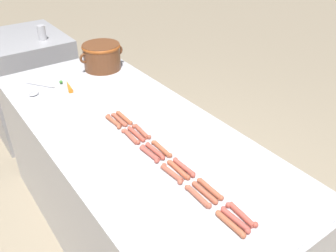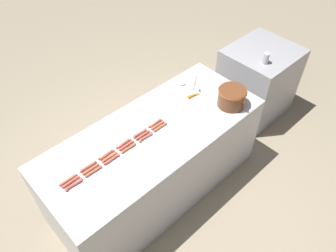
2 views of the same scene
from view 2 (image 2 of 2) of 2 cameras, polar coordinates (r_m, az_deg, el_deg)
The scene contains 25 objects.
ground_plane at distance 3.64m, azimuth -2.08°, elevation -10.54°, with size 20.00×20.00×0.00m, color gray.
griddle_counter at distance 3.28m, azimuth -2.28°, elevation -6.22°, with size 0.90×2.17×0.89m.
back_cabinet at distance 4.32m, azimuth 15.25°, elevation 7.46°, with size 0.74×0.81×0.92m, color #A0A0A4.
hot_dog_0 at distance 2.70m, azimuth -17.01°, elevation -8.98°, with size 0.03×0.16×0.02m.
hot_dog_1 at distance 2.74m, azimuth -13.77°, elevation -6.89°, with size 0.03×0.16×0.02m.
hot_dog_2 at distance 2.79m, azimuth -10.71°, elevation -4.94°, with size 0.03×0.16×0.02m.
hot_dog_3 at distance 2.85m, azimuth -7.75°, elevation -3.05°, with size 0.03×0.16×0.02m.
hot_dog_4 at distance 2.92m, azimuth -4.94°, elevation -1.26°, with size 0.03×0.16×0.02m.
hot_dog_5 at distance 3.00m, azimuth -2.22°, elevation 0.50°, with size 0.03×0.16×0.02m.
hot_dog_6 at distance 2.69m, azimuth -16.61°, elevation -9.34°, with size 0.03×0.16×0.02m.
hot_dog_7 at distance 2.72m, azimuth -13.32°, elevation -7.34°, with size 0.02×0.16×0.02m.
hot_dog_8 at distance 2.77m, azimuth -10.18°, elevation -5.37°, with size 0.03×0.16×0.02m.
hot_dog_9 at distance 2.83m, azimuth -7.29°, elevation -3.40°, with size 0.03×0.16×0.02m.
hot_dog_10 at distance 2.90m, azimuth -4.46°, elevation -1.61°, with size 0.02×0.16×0.02m.
hot_dog_11 at distance 2.98m, azimuth -1.85°, elevation 0.12°, with size 0.03×0.16×0.02m.
hot_dog_12 at distance 2.67m, azimuth -16.09°, elevation -9.79°, with size 0.03×0.16×0.02m.
hot_dog_13 at distance 2.70m, azimuth -12.87°, elevation -7.72°, with size 0.03×0.16×0.02m.
hot_dog_14 at distance 2.75m, azimuth -9.81°, elevation -5.75°, with size 0.03×0.16×0.02m.
hot_dog_15 at distance 2.81m, azimuth -6.91°, elevation -3.85°, with size 0.03×0.16×0.02m.
hot_dog_16 at distance 2.88m, azimuth -3.93°, elevation -1.93°, with size 0.03×0.16×0.02m.
hot_dog_17 at distance 2.96m, azimuth -1.37°, elevation -0.17°, with size 0.03×0.16×0.02m.
bean_pot at distance 3.19m, azimuth 11.07°, elevation 5.08°, with size 0.34×0.27×0.18m.
serving_spoon at distance 3.44m, azimuth 3.21°, elevation 7.43°, with size 0.19×0.24×0.02m.
carrot at distance 3.30m, azimuth 4.80°, elevation 5.56°, with size 0.07×0.18×0.03m.
soda_can at distance 3.82m, azimuth 16.72°, elevation 11.25°, with size 0.07×0.07×0.12m.
Camera 2 is at (1.57, -1.29, 3.02)m, focal length 34.95 mm.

